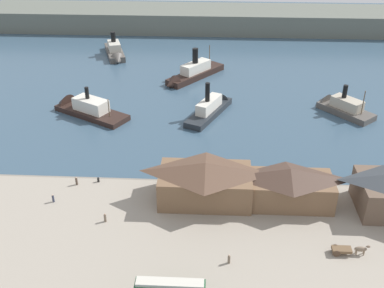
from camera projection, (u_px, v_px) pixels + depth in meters
The scene contains 17 objects.
ground_plane at pixel (194, 176), 96.42m from camera, with size 320.00×320.00×0.00m, color #385166.
quay_promenade at pixel (188, 246), 77.03m from camera, with size 110.00×36.00×1.20m, color #9E9384.
seawall_edge at pixel (193, 183), 93.05m from camera, with size 110.00×0.80×1.00m, color gray.
ferry_shed_customs_shed at pixel (205, 181), 85.52m from camera, with size 17.23×10.33×7.87m.
ferry_shed_east_terminal at pixel (289, 186), 84.57m from camera, with size 16.27×8.27×7.40m.
horse_cart at pixel (348, 249), 74.07m from camera, with size 5.91×1.60×1.87m.
pedestrian_standing_center at pixel (229, 259), 72.37m from camera, with size 0.42×0.42×1.70m.
pedestrian_near_west_shed at pixel (53, 198), 86.20m from camera, with size 0.41×0.41×1.64m.
pedestrian_near_east_shed at pixel (77, 181), 91.06m from camera, with size 0.44×0.44×1.76m.
pedestrian_by_tram at pixel (105, 218), 81.18m from camera, with size 0.43×0.43×1.75m.
mooring_post_east at pixel (98, 180), 92.10m from camera, with size 0.44×0.44×0.90m, color black.
ferry_approaching_west at pixel (340, 106), 122.31m from camera, with size 14.74×15.63×9.74m.
ferry_near_quay at pixel (191, 74), 142.13m from camera, with size 18.60×21.89×10.66m.
ferry_outer_harbor at pixel (83, 108), 121.96m from camera, with size 22.57×16.58×9.89m.
ferry_approaching_east at pixel (115, 52), 160.34m from camera, with size 10.67×19.72×9.37m.
ferry_mid_harbor at pixel (212, 107), 122.03m from camera, with size 12.79×20.79×10.72m.
far_headland at pixel (208, 19), 189.94m from camera, with size 180.00×24.00×8.00m, color #60665B.
Camera 1 is at (3.90, -80.50, 53.33)m, focal length 43.54 mm.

